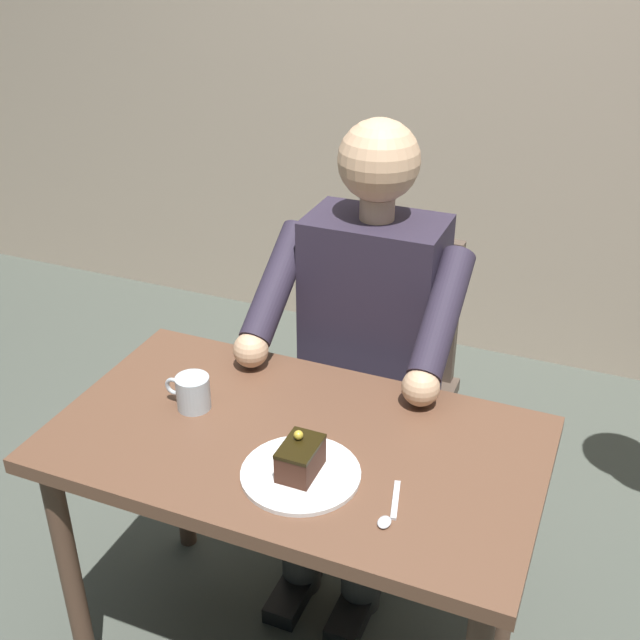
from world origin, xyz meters
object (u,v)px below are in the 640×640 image
at_px(dessert_spoon, 390,512).
at_px(coffee_cup, 192,392).
at_px(dining_table, 295,471).
at_px(seated_person, 363,353).
at_px(chair, 381,374).
at_px(cake_slice, 300,458).

bearing_deg(dessert_spoon, coffee_cup, -17.23).
xyz_separation_m(dining_table, seated_person, (0.00, -0.45, 0.06)).
xyz_separation_m(dining_table, dessert_spoon, (-0.27, 0.15, 0.10)).
xyz_separation_m(seated_person, coffee_cup, (0.27, 0.43, 0.08)).
height_order(seated_person, coffee_cup, seated_person).
xyz_separation_m(dining_table, chair, (0.00, -0.62, -0.11)).
height_order(coffee_cup, dessert_spoon, coffee_cup).
bearing_deg(coffee_cup, dessert_spoon, 162.77).
distance_m(cake_slice, dessert_spoon, 0.21).
relative_size(dining_table, coffee_cup, 9.52).
height_order(seated_person, cake_slice, seated_person).
distance_m(seated_person, coffee_cup, 0.51).
relative_size(seated_person, dessert_spoon, 9.04).
height_order(dining_table, chair, chair).
relative_size(seated_person, cake_slice, 12.12).
height_order(dining_table, cake_slice, cake_slice).
distance_m(seated_person, dessert_spoon, 0.66).
bearing_deg(dessert_spoon, seated_person, -65.83).
bearing_deg(chair, dining_table, 90.00).
bearing_deg(dining_table, coffee_cup, -3.58).
xyz_separation_m(dining_table, coffee_cup, (0.27, -0.02, 0.14)).
distance_m(dining_table, chair, 0.63).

